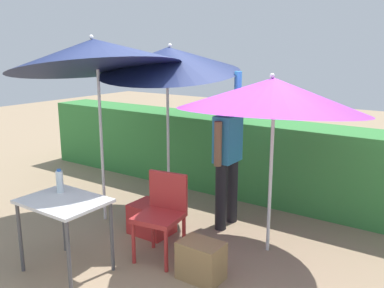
# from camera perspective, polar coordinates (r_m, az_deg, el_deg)

# --- Properties ---
(ground_plane) EXTENTS (24.00, 24.00, 0.00)m
(ground_plane) POSITION_cam_1_polar(r_m,az_deg,el_deg) (4.82, -2.09, -13.53)
(ground_plane) COLOR #9E8466
(hedge_row) EXTENTS (8.00, 0.70, 1.13)m
(hedge_row) POSITION_cam_1_polar(r_m,az_deg,el_deg) (6.17, 8.66, -2.01)
(hedge_row) COLOR #38843D
(hedge_row) RESTS_ON ground_plane
(umbrella_rainbow) EXTENTS (1.94, 1.96, 1.96)m
(umbrella_rainbow) POSITION_cam_1_polar(r_m,az_deg,el_deg) (4.28, 11.02, 6.64)
(umbrella_rainbow) COLOR silver
(umbrella_rainbow) RESTS_ON ground_plane
(umbrella_orange) EXTENTS (1.83, 1.84, 2.31)m
(umbrella_orange) POSITION_cam_1_polar(r_m,az_deg,el_deg) (5.36, -3.22, 11.43)
(umbrella_orange) COLOR silver
(umbrella_orange) RESTS_ON ground_plane
(umbrella_yellow) EXTENTS (2.08, 2.05, 2.48)m
(umbrella_yellow) POSITION_cam_1_polar(r_m,az_deg,el_deg) (5.12, -13.19, 11.89)
(umbrella_yellow) COLOR silver
(umbrella_yellow) RESTS_ON ground_plane
(person_vendor) EXTENTS (0.23, 0.55, 1.88)m
(person_vendor) POSITION_cam_1_polar(r_m,az_deg,el_deg) (5.00, 4.88, -1.11)
(person_vendor) COLOR black
(person_vendor) RESTS_ON ground_plane
(chair_plastic) EXTENTS (0.50, 0.50, 0.89)m
(chair_plastic) POSITION_cam_1_polar(r_m,az_deg,el_deg) (4.37, -4.09, -9.09)
(chair_plastic) COLOR #B72D2D
(chair_plastic) RESTS_ON ground_plane
(cooler_box) EXTENTS (0.47, 0.39, 0.36)m
(cooler_box) POSITION_cam_1_polar(r_m,az_deg,el_deg) (5.03, -5.54, -10.13)
(cooler_box) COLOR red
(cooler_box) RESTS_ON ground_plane
(crate_cardboard) EXTENTS (0.41, 0.29, 0.37)m
(crate_cardboard) POSITION_cam_1_polar(r_m,az_deg,el_deg) (4.10, 1.26, -15.68)
(crate_cardboard) COLOR #9E7A4C
(crate_cardboard) RESTS_ON ground_plane
(folding_table) EXTENTS (0.80, 0.60, 0.74)m
(folding_table) POSITION_cam_1_polar(r_m,az_deg,el_deg) (4.21, -17.13, -8.45)
(folding_table) COLOR #4C4C51
(folding_table) RESTS_ON ground_plane
(bottle_water) EXTENTS (0.07, 0.07, 0.24)m
(bottle_water) POSITION_cam_1_polar(r_m,az_deg,el_deg) (4.36, -17.67, -4.89)
(bottle_water) COLOR silver
(bottle_water) RESTS_ON folding_table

